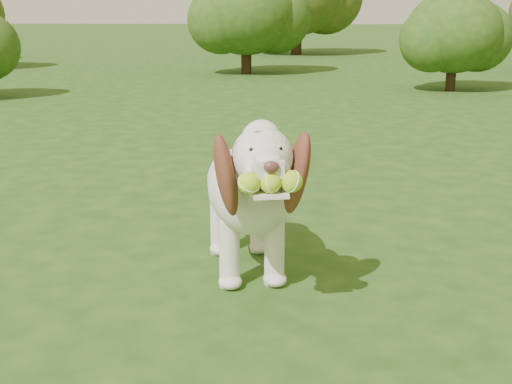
{
  "coord_description": "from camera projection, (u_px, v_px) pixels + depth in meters",
  "views": [
    {
      "loc": [
        0.02,
        -3.01,
        1.2
      ],
      "look_at": [
        -0.09,
        -0.2,
        0.46
      ],
      "focal_mm": 50.0,
      "sensor_mm": 36.0,
      "label": 1
    }
  ],
  "objects": [
    {
      "name": "ground",
      "position": [
        277.0,
        278.0,
        3.22
      ],
      "size": [
        80.0,
        80.0,
        0.0
      ],
      "primitive_type": "plane",
      "color": "#1E4212",
      "rests_on": "ground"
    },
    {
      "name": "shrub_c",
      "position": [
        454.0,
        32.0,
        9.84
      ],
      "size": [
        1.33,
        1.33,
        1.38
      ],
      "color": "#382314",
      "rests_on": "ground"
    },
    {
      "name": "shrub_b",
      "position": [
        246.0,
        12.0,
        12.18
      ],
      "size": [
        1.73,
        1.73,
        1.79
      ],
      "color": "#382314",
      "rests_on": "ground"
    },
    {
      "name": "dog",
      "position": [
        248.0,
        188.0,
        3.15
      ],
      "size": [
        0.54,
        1.19,
        0.77
      ],
      "rotation": [
        0.0,
        0.0,
        0.19
      ],
      "color": "silver",
      "rests_on": "ground"
    }
  ]
}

